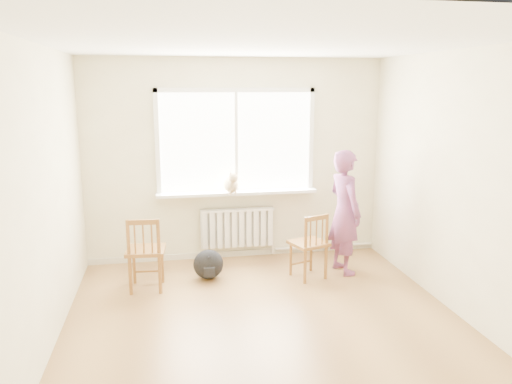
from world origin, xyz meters
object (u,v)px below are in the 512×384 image
cat (231,183)px  chair_left (145,253)px  chair_right (311,246)px  person (345,212)px  backpack (208,264)px

cat → chair_left: bearing=-148.7°
chair_right → person: person is taller
person → backpack: person is taller
chair_right → cat: cat is taller
backpack → person: bearing=-2.0°
person → backpack: 1.82m
person → backpack: bearing=75.7°
chair_left → cat: bearing=-140.1°
chair_left → backpack: bearing=-159.3°
chair_left → chair_right: size_ratio=1.07×
chair_left → backpack: size_ratio=2.39×
chair_right → person: 0.62m
chair_right → cat: (-0.87, 0.78, 0.66)m
chair_right → backpack: bearing=-28.6°
cat → backpack: size_ratio=1.25×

